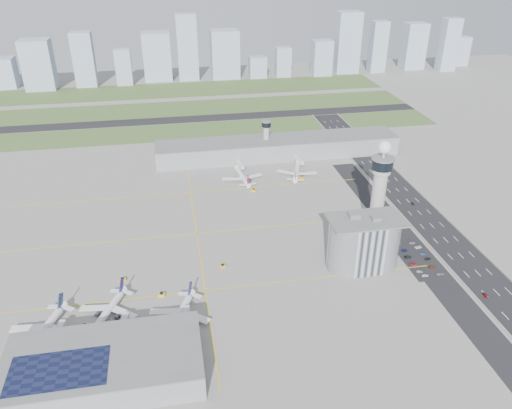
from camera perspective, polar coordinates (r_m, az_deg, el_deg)
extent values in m
plane|color=gray|center=(304.69, 1.19, -5.56)|extent=(1000.00, 1000.00, 0.00)
cube|color=#3C5729|center=(503.28, -6.21, 8.41)|extent=(480.00, 50.00, 0.08)
cube|color=#4E6730|center=(574.32, -6.86, 10.90)|extent=(480.00, 60.00, 0.08)
cube|color=#3E5227|center=(651.07, -7.40, 12.94)|extent=(480.00, 70.00, 0.08)
cube|color=black|center=(538.19, -6.55, 9.72)|extent=(480.00, 22.00, 0.10)
cube|color=black|center=(343.42, 20.38, -3.28)|extent=(28.00, 500.00, 0.10)
cube|color=#9E9E99|center=(336.57, 18.33, -3.47)|extent=(0.60, 500.00, 1.20)
cube|color=#9E9E99|center=(350.16, 22.39, -2.95)|extent=(0.60, 500.00, 1.20)
cube|color=black|center=(324.61, 17.38, -4.68)|extent=(18.00, 260.00, 0.08)
cube|color=black|center=(315.03, 18.00, -5.87)|extent=(20.00, 44.00, 0.10)
cube|color=yellow|center=(276.28, -5.83, -9.77)|extent=(260.00, 0.60, 0.01)
cube|color=yellow|center=(325.68, -6.79, -3.33)|extent=(260.00, 0.60, 0.01)
cube|color=yellow|center=(378.16, -7.48, 1.36)|extent=(260.00, 0.60, 0.01)
cube|color=yellow|center=(325.68, -6.79, -3.33)|extent=(0.60, 260.00, 0.01)
cylinder|color=#ADAAA5|center=(319.27, 13.71, 0.27)|extent=(8.40, 8.40, 48.00)
cylinder|color=#ADAAA5|center=(309.86, 14.17, 3.86)|extent=(11.00, 11.00, 4.00)
cylinder|color=black|center=(308.28, 14.26, 4.54)|extent=(13.00, 13.00, 6.00)
cylinder|color=slate|center=(306.94, 14.33, 5.13)|extent=(14.00, 14.00, 1.00)
cylinder|color=#ADAAA5|center=(306.01, 14.39, 5.56)|extent=(1.60, 1.60, 5.00)
sphere|color=white|center=(304.37, 14.49, 6.34)|extent=(8.00, 8.00, 8.00)
cylinder|color=#ADAAA5|center=(434.89, 1.17, 7.30)|extent=(5.00, 5.00, 28.00)
cylinder|color=black|center=(429.75, 1.19, 9.17)|extent=(8.00, 8.00, 4.00)
cylinder|color=slate|center=(428.94, 1.20, 9.48)|extent=(8.60, 8.60, 0.80)
cube|color=#B2B2B7|center=(292.64, 12.15, -4.34)|extent=(18.00, 24.00, 30.00)
cylinder|color=#B2B2B7|center=(289.57, 10.49, -4.53)|extent=(24.00, 24.00, 30.00)
cylinder|color=#B2B2B7|center=(295.95, 13.77, -4.14)|extent=(24.00, 24.00, 30.00)
cube|color=slate|center=(284.80, 12.46, -1.72)|extent=(42.00, 24.00, 0.80)
cube|color=slate|center=(284.30, 11.15, -1.26)|extent=(6.00, 5.00, 3.00)
cube|color=slate|center=(284.46, 13.56, -1.60)|extent=(5.00, 4.00, 2.40)
cube|color=gray|center=(437.43, 2.51, 6.49)|extent=(210.00, 32.00, 15.00)
cube|color=slate|center=(434.56, 2.53, 7.46)|extent=(210.00, 32.00, 0.80)
cube|color=gray|center=(235.72, -16.92, -17.25)|extent=(84.00, 42.00, 12.00)
cube|color=slate|center=(231.32, -17.15, -16.13)|extent=(84.00, 42.00, 0.80)
cube|color=black|center=(230.05, -21.68, -17.21)|extent=(40.00, 22.00, 0.20)
imported|color=white|center=(300.52, 18.76, -7.68)|extent=(3.87, 1.64, 1.31)
imported|color=gray|center=(302.92, 18.19, -7.28)|extent=(3.63, 1.59, 1.16)
imported|color=#B12547|center=(307.96, 17.59, -6.52)|extent=(4.85, 2.69, 1.28)
imported|color=black|center=(313.54, 16.97, -5.74)|extent=(4.73, 2.52, 1.30)
imported|color=navy|center=(319.11, 16.62, -5.04)|extent=(3.86, 1.59, 1.31)
imported|color=silver|center=(325.02, 15.86, -4.28)|extent=(3.51, 1.23, 1.16)
imported|color=gray|center=(304.64, 20.31, -7.45)|extent=(4.43, 2.07, 1.23)
imported|color=maroon|center=(309.10, 19.51, -6.75)|extent=(3.83, 1.61, 1.10)
imported|color=black|center=(315.53, 19.02, -5.87)|extent=(3.95, 2.08, 1.28)
imported|color=navy|center=(319.02, 18.53, -5.39)|extent=(3.61, 1.61, 1.15)
imported|color=white|center=(324.69, 18.05, -4.66)|extent=(4.99, 2.84, 1.31)
imported|color=#A1A5A8|center=(327.91, 17.42, -4.22)|extent=(4.06, 1.80, 1.16)
imported|color=maroon|center=(297.32, 24.73, -9.40)|extent=(2.00, 4.01, 1.31)
imported|color=black|center=(375.40, 17.47, 0.10)|extent=(1.74, 3.63, 1.15)
imported|color=navy|center=(439.50, 13.86, 4.79)|extent=(2.43, 4.25, 1.12)
imported|color=gray|center=(485.71, 9.71, 7.49)|extent=(1.83, 3.52, 1.14)
cube|color=#9EADC1|center=(724.18, -26.98, 13.26)|extent=(32.30, 25.84, 36.93)
cube|color=#9EADC1|center=(694.51, -23.62, 14.43)|extent=(35.81, 28.65, 60.36)
cube|color=#9EADC1|center=(688.28, -19.07, 15.39)|extent=(25.49, 20.39, 66.89)
cube|color=#9EADC1|center=(683.65, -14.90, 14.94)|extent=(20.04, 16.03, 45.20)
cube|color=#9EADC1|center=(698.70, -11.24, 16.28)|extent=(35.76, 28.61, 61.22)
cube|color=#9EADC1|center=(692.06, -7.87, 17.37)|extent=(26.33, 21.06, 83.39)
cube|color=#9EADC1|center=(698.92, -3.57, 16.78)|extent=(36.96, 29.57, 62.11)
cube|color=#9EADC1|center=(700.55, 0.18, 15.42)|extent=(23.01, 18.41, 27.75)
cube|color=#9EADC1|center=(706.09, 3.10, 15.95)|extent=(20.22, 16.18, 38.97)
cube|color=#9EADC1|center=(717.49, 7.51, 16.28)|extent=(26.14, 20.92, 46.89)
cube|color=#9EADC1|center=(737.91, 10.36, 17.77)|extent=(32.26, 25.81, 81.20)
cube|color=#9EADC1|center=(748.80, 13.77, 17.10)|extent=(21.59, 17.28, 68.75)
cube|color=#9EADC1|center=(782.10, 17.56, 16.88)|extent=(30.25, 24.20, 63.40)
cube|color=#9EADC1|center=(785.02, 21.15, 16.67)|extent=(23.04, 18.43, 71.56)
cube|color=#9EADC1|center=(829.44, 22.28, 15.93)|extent=(22.64, 18.11, 41.06)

